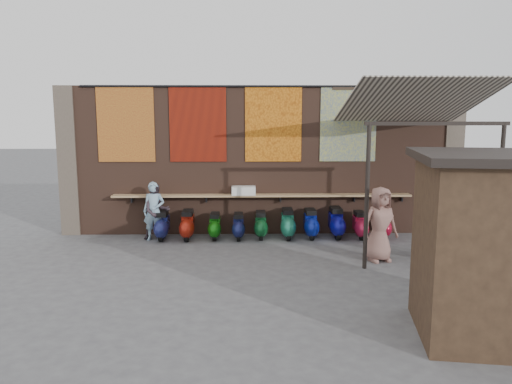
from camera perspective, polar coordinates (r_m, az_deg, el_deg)
The scene contains 34 objects.
ground at distance 11.35m, azimuth 1.09°, elevation -7.84°, with size 70.00×70.00×0.00m, color #474749.
brick_wall at distance 13.62m, azimuth 0.66°, elevation 3.60°, with size 10.00×0.40×4.00m, color brown.
pier_left at distance 14.42m, azimuth -20.51°, elevation 3.33°, with size 0.50×0.50×4.00m, color #4C4238.
pier_right at distance 14.74m, azimuth 21.34°, elevation 3.40°, with size 0.50×0.50×4.00m, color #4C4238.
eating_counter at distance 13.37m, azimuth 0.70°, elevation -0.39°, with size 8.00×0.32×0.05m, color #9E7A51.
shelf_box at distance 13.31m, azimuth -1.42°, elevation 0.16°, with size 0.63×0.33×0.23m, color white.
tapestry_redgold at distance 13.70m, azimuth -14.67°, elevation 7.53°, with size 1.50×0.02×2.00m, color maroon.
tapestry_sun at distance 13.39m, azimuth -6.66°, elevation 7.73°, with size 1.50×0.02×2.00m, color red.
tapestry_orange at distance 13.35m, azimuth 1.99°, elevation 7.79°, with size 1.50×0.02×2.00m, color orange.
tapestry_multi at distance 13.61m, azimuth 10.51°, elevation 7.67°, with size 1.50×0.02×2.00m, color #2A419B.
hang_rail at distance 13.34m, azimuth 0.71°, elevation 12.00°, with size 0.06×0.06×9.50m, color black.
scooter_stool_0 at distance 13.31m, azimuth -10.65°, elevation -3.81°, with size 0.35×0.77×0.74m, color navy, non-canonical shape.
scooter_stool_1 at distance 13.22m, azimuth -7.83°, elevation -3.77°, with size 0.36×0.80×0.76m, color maroon, non-canonical shape.
scooter_stool_2 at distance 13.19m, azimuth -4.73°, elevation -3.93°, with size 0.32×0.71×0.68m, color #0F5D0D, non-canonical shape.
scooter_stool_3 at distance 13.15m, azimuth -2.01°, elevation -3.96°, with size 0.32×0.71×0.67m, color #121746, non-canonical shape.
scooter_stool_4 at distance 13.20m, azimuth 0.54°, elevation -3.82°, with size 0.34×0.75×0.71m, color #0D4520, non-canonical shape.
scooter_stool_5 at distance 13.23m, azimuth 3.63°, elevation -3.65°, with size 0.37×0.82×0.78m, color #1C7155, non-canonical shape.
scooter_stool_6 at distance 13.31m, azimuth 6.27°, elevation -3.65°, with size 0.36×0.80×0.76m, color navy, non-canonical shape.
scooter_stool_7 at distance 13.44m, azimuth 9.15°, elevation -3.49°, with size 0.38×0.85×0.80m, color #0B0C74, non-canonical shape.
scooter_stool_8 at distance 13.48m, azimuth 11.81°, elevation -3.73°, with size 0.34×0.75×0.71m, color #A61637, non-canonical shape.
scooter_stool_9 at distance 13.68m, azimuth 14.21°, elevation -3.61°, with size 0.34×0.76×0.73m, color maroon, non-canonical shape.
diner_left at distance 13.23m, azimuth -11.58°, elevation -2.16°, with size 0.56×0.37×1.53m, color #80A4BB.
diner_right at distance 13.31m, azimuth -11.30°, elevation -2.23°, with size 0.71×0.55×1.46m, color #31262D.
shopper_navy at distance 12.03m, azimuth 19.74°, elevation -3.53°, with size 0.92×0.38×1.58m, color black.
shopper_grey at distance 11.49m, azimuth 24.07°, elevation -4.35°, with size 1.02×0.59×1.58m, color #545358.
shopper_tan at distance 11.46m, azimuth 13.98°, elevation -3.59°, with size 0.82×0.54×1.68m, color #8F645B.
market_stall at distance 8.16m, azimuth 26.88°, elevation -6.08°, with size 2.42×1.82×2.63m, color black.
stall_sign at distance 8.91m, azimuth 25.25°, elevation -0.85°, with size 1.20×0.04×0.50m, color gold.
stall_shelf at distance 9.11m, azimuth 24.84°, elevation -6.72°, with size 2.01×0.10×0.06m, color #473321.
awning_canvas at distance 12.40m, azimuth 17.60°, elevation 9.81°, with size 3.20×3.40×0.03m, color beige.
awning_ledger at distance 13.93m, azimuth 15.55°, elevation 11.43°, with size 3.30×0.08×0.12m, color #33261C.
awning_header at distance 10.99m, azimuth 20.00°, elevation 7.37°, with size 3.00×0.08×0.08m, color black.
awning_post_left at distance 10.71m, azimuth 12.56°, elevation -0.57°, with size 0.09×0.09×3.10m, color black.
awning_post_right at distance 11.70m, azimuth 26.00°, elevation -0.47°, with size 0.09×0.09×3.10m, color black.
Camera 1 is at (-0.45, -10.85, 3.32)m, focal length 35.00 mm.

